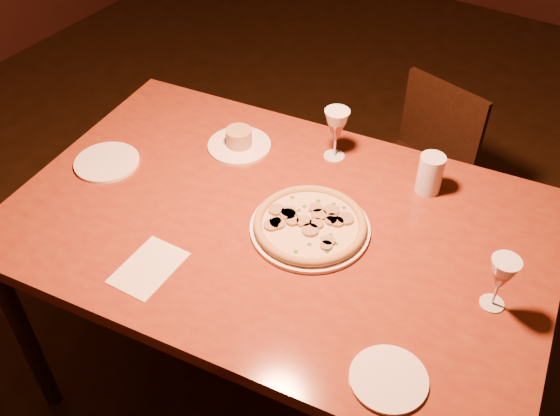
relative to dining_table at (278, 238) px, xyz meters
The scene contains 11 objects.
floor 0.77m from the dining_table, 11.16° to the left, with size 7.00×7.00×0.00m, color black.
dining_table is the anchor object (origin of this frame).
chair_far 1.01m from the dining_table, 84.16° to the left, with size 0.45×0.45×0.77m.
pizza_plate 0.14m from the dining_table, ahead, with size 0.34×0.34×0.04m.
ramekin_saucer 0.39m from the dining_table, 142.36° to the left, with size 0.21×0.21×0.07m.
wine_glass_far 0.38m from the dining_table, 91.24° to the left, with size 0.08×0.08×0.17m, color #AA4F46, non-canonical shape.
wine_glass_right 0.64m from the dining_table, ahead, with size 0.07×0.07×0.16m, color #AA4F46, non-canonical shape.
water_tumbler 0.49m from the dining_table, 48.98° to the left, with size 0.08×0.08×0.13m, color silver.
side_plate_left 0.61m from the dining_table, behind, with size 0.21×0.21×0.01m, color white.
side_plate_near 0.59m from the dining_table, 31.75° to the right, with size 0.18×0.18×0.01m, color white.
menu_card 0.40m from the dining_table, 119.42° to the right, with size 0.13×0.20×0.00m, color white.
Camera 1 is at (0.53, -1.12, 2.06)m, focal length 40.00 mm.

